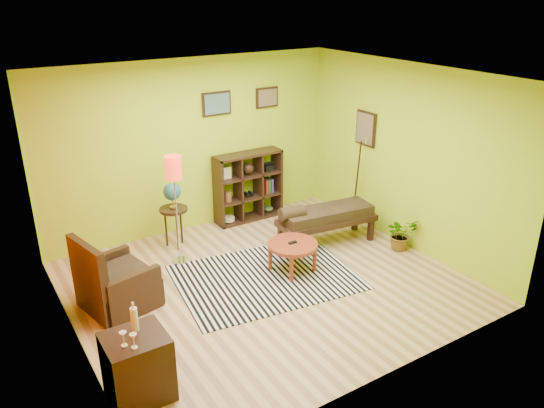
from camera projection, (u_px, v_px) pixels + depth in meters
ground at (266, 283)px, 7.30m from camera, size 5.00×5.00×0.00m
room_shell at (259, 159)px, 6.58m from camera, size 5.04×4.54×2.82m
zebra_rug at (266, 277)px, 7.44m from camera, size 2.64×2.09×0.01m
coffee_table at (293, 247)px, 7.48m from camera, size 0.71×0.71×0.46m
armchair at (114, 286)px, 6.67m from camera, size 0.98×0.97×1.00m
side_cabinet at (138, 367)px, 5.17m from camera, size 0.59×0.54×1.02m
floor_lamp at (174, 177)px, 7.37m from camera, size 0.25×0.25×1.64m
globe_table at (173, 199)px, 8.04m from camera, size 0.43×0.43×1.05m
cube_shelf at (249, 186)px, 9.11m from camera, size 1.20×0.35×1.20m
bench at (324, 216)px, 8.26m from camera, size 1.63×0.75×0.73m
potted_plant at (401, 237)px, 8.18m from camera, size 0.56×0.60×0.40m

